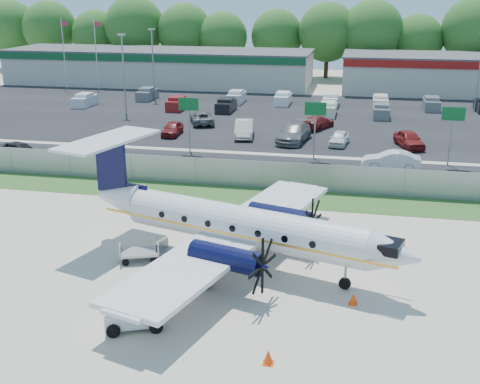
% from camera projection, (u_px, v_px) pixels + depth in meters
% --- Properties ---
extents(ground, '(170.00, 170.00, 0.00)m').
position_uv_depth(ground, '(217.00, 271.00, 30.73)').
color(ground, beige).
rests_on(ground, ground).
extents(grass_verge, '(170.00, 4.00, 0.02)m').
position_uv_depth(grass_verge, '(257.00, 196.00, 41.88)').
color(grass_verge, '#2D561E').
rests_on(grass_verge, ground).
extents(access_road, '(170.00, 8.00, 0.02)m').
position_uv_depth(access_road, '(272.00, 169.00, 48.39)').
color(access_road, black).
rests_on(access_road, ground).
extents(parking_lot, '(170.00, 32.00, 0.02)m').
position_uv_depth(parking_lot, '(300.00, 118.00, 67.91)').
color(parking_lot, black).
rests_on(parking_lot, ground).
extents(perimeter_fence, '(120.00, 0.06, 1.99)m').
position_uv_depth(perimeter_fence, '(262.00, 175.00, 43.43)').
color(perimeter_fence, gray).
rests_on(perimeter_fence, ground).
extents(building_west, '(46.40, 12.40, 5.24)m').
position_uv_depth(building_west, '(159.00, 67.00, 92.03)').
color(building_west, beige).
rests_on(building_west, ground).
extents(sign_left, '(1.80, 0.26, 5.00)m').
position_uv_depth(sign_left, '(189.00, 112.00, 52.39)').
color(sign_left, gray).
rests_on(sign_left, ground).
extents(sign_mid, '(1.80, 0.26, 5.00)m').
position_uv_depth(sign_mid, '(315.00, 117.00, 50.31)').
color(sign_mid, gray).
rests_on(sign_mid, ground).
extents(sign_right, '(1.80, 0.26, 5.00)m').
position_uv_depth(sign_right, '(452.00, 122.00, 48.24)').
color(sign_right, gray).
rests_on(sign_right, ground).
extents(flagpole_west, '(1.06, 0.12, 10.00)m').
position_uv_depth(flagpole_west, '(64.00, 49.00, 86.84)').
color(flagpole_west, silver).
rests_on(flagpole_west, ground).
extents(flagpole_east, '(1.06, 0.12, 10.00)m').
position_uv_depth(flagpole_east, '(96.00, 50.00, 85.89)').
color(flagpole_east, silver).
rests_on(flagpole_east, ground).
extents(light_pole_nw, '(0.90, 0.35, 9.09)m').
position_uv_depth(light_pole_nw, '(123.00, 69.00, 68.16)').
color(light_pole_nw, gray).
rests_on(light_pole_nw, ground).
extents(light_pole_sw, '(0.90, 0.35, 9.09)m').
position_uv_depth(light_pole_sw, '(153.00, 60.00, 77.46)').
color(light_pole_sw, gray).
rests_on(light_pole_sw, ground).
extents(light_pole_se, '(0.90, 0.35, 9.09)m').
position_uv_depth(light_pole_se, '(480.00, 67.00, 69.91)').
color(light_pole_se, gray).
rests_on(light_pole_se, ground).
extents(tree_line, '(112.00, 6.00, 14.00)m').
position_uv_depth(tree_line, '(322.00, 78.00, 99.51)').
color(tree_line, '#275C1B').
rests_on(tree_line, ground).
extents(aircraft, '(19.09, 18.64, 5.84)m').
position_uv_depth(aircraft, '(237.00, 224.00, 30.78)').
color(aircraft, silver).
rests_on(aircraft, ground).
extents(pushback_tug, '(2.82, 2.50, 1.32)m').
position_uv_depth(pushback_tug, '(137.00, 312.00, 25.56)').
color(pushback_tug, silver).
rests_on(pushback_tug, ground).
extents(baggage_cart_near, '(2.38, 1.88, 1.09)m').
position_uv_depth(baggage_cart_near, '(139.00, 251.00, 31.80)').
color(baggage_cart_near, gray).
rests_on(baggage_cart_near, ground).
extents(baggage_cart_far, '(2.04, 1.61, 0.94)m').
position_uv_depth(baggage_cart_far, '(175.00, 253.00, 31.81)').
color(baggage_cart_far, gray).
rests_on(baggage_cart_far, ground).
extents(cone_nose, '(0.40, 0.40, 0.57)m').
position_uv_depth(cone_nose, '(353.00, 299.00, 27.42)').
color(cone_nose, '#FF4008').
rests_on(cone_nose, ground).
extents(cone_port_wing, '(0.43, 0.43, 0.61)m').
position_uv_depth(cone_port_wing, '(268.00, 357.00, 23.01)').
color(cone_port_wing, '#FF4008').
rests_on(cone_port_wing, ground).
extents(cone_starboard_wing, '(0.43, 0.43, 0.62)m').
position_uv_depth(cone_starboard_wing, '(194.00, 210.00, 38.51)').
color(cone_starboard_wing, '#FF4008').
rests_on(cone_starboard_wing, ground).
extents(road_car_west, '(4.58, 2.90, 1.45)m').
position_uv_depth(road_car_west, '(21.00, 158.00, 51.42)').
color(road_car_west, black).
rests_on(road_car_west, ground).
extents(road_car_mid, '(4.62, 1.66, 1.52)m').
position_uv_depth(road_car_mid, '(390.00, 170.00, 48.20)').
color(road_car_mid, silver).
rests_on(road_car_mid, ground).
extents(parked_car_a, '(1.78, 4.03, 1.35)m').
position_uv_depth(parked_car_a, '(173.00, 135.00, 59.70)').
color(parked_car_a, maroon).
rests_on(parked_car_a, ground).
extents(parked_car_b, '(2.51, 5.20, 1.64)m').
position_uv_depth(parked_car_b, '(244.00, 137.00, 59.03)').
color(parked_car_b, beige).
rests_on(parked_car_b, ground).
extents(parked_car_c, '(3.22, 6.22, 1.72)m').
position_uv_depth(parked_car_c, '(294.00, 142.00, 57.16)').
color(parked_car_c, '#595B5E').
rests_on(parked_car_c, ground).
extents(parked_car_d, '(1.99, 3.96, 1.29)m').
position_uv_depth(parked_car_d, '(339.00, 145.00, 55.93)').
color(parked_car_d, silver).
rests_on(parked_car_d, ground).
extents(parked_car_e, '(3.01, 4.77, 1.51)m').
position_uv_depth(parked_car_e, '(408.00, 147.00, 55.07)').
color(parked_car_e, maroon).
rests_on(parked_car_e, ground).
extents(parked_car_f, '(3.89, 5.39, 1.36)m').
position_uv_depth(parked_car_f, '(202.00, 124.00, 64.81)').
color(parked_car_f, '#595B5E').
rests_on(parked_car_f, ground).
extents(parked_car_g, '(3.62, 5.05, 1.36)m').
position_uv_depth(parked_car_g, '(317.00, 129.00, 62.62)').
color(parked_car_g, maroon).
rests_on(parked_car_g, ground).
extents(far_parking_rows, '(56.00, 10.00, 1.60)m').
position_uv_depth(far_parking_rows, '(304.00, 110.00, 72.56)').
color(far_parking_rows, gray).
rests_on(far_parking_rows, ground).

